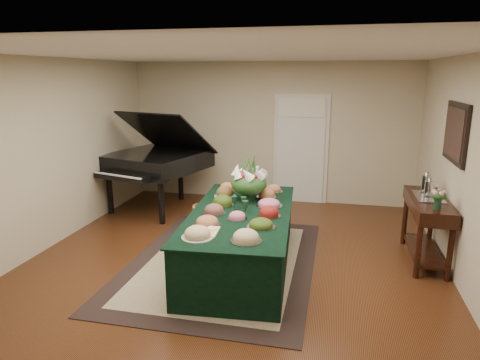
% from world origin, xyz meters
% --- Properties ---
extents(ground, '(6.00, 6.00, 0.00)m').
position_xyz_m(ground, '(0.00, 0.00, 0.00)').
color(ground, black).
rests_on(ground, ground).
extents(area_rug, '(2.41, 3.37, 0.01)m').
position_xyz_m(area_rug, '(-0.15, -0.11, 0.01)').
color(area_rug, black).
rests_on(area_rug, ground).
extents(kitchen_doorway, '(1.05, 0.07, 2.10)m').
position_xyz_m(kitchen_doorway, '(0.60, 2.97, 1.02)').
color(kitchen_doorway, beige).
rests_on(kitchen_doorway, ground).
extents(buffet_table, '(1.44, 2.75, 0.75)m').
position_xyz_m(buffet_table, '(0.12, -0.16, 0.38)').
color(buffet_table, black).
rests_on(buffet_table, ground).
extents(food_platters, '(1.08, 2.32, 0.12)m').
position_xyz_m(food_platters, '(0.10, -0.15, 0.80)').
color(food_platters, '#B9B9C2').
rests_on(food_platters, buffet_table).
extents(cutting_board, '(0.35, 0.35, 0.10)m').
position_xyz_m(cutting_board, '(-0.13, -0.96, 0.79)').
color(cutting_board, tan).
rests_on(cutting_board, buffet_table).
extents(green_goblets, '(0.26, 0.24, 0.18)m').
position_xyz_m(green_goblets, '(0.11, -0.15, 0.84)').
color(green_goblets, '#13311E').
rests_on(green_goblets, buffet_table).
extents(floral_centerpiece, '(0.52, 0.52, 0.52)m').
position_xyz_m(floral_centerpiece, '(0.11, 0.37, 1.06)').
color(floral_centerpiece, '#13311E').
rests_on(floral_centerpiece, buffet_table).
extents(grand_piano, '(1.97, 2.10, 1.83)m').
position_xyz_m(grand_piano, '(-1.92, 1.90, 0.93)').
color(grand_piano, black).
rests_on(grand_piano, ground).
extents(wicker_basket, '(0.45, 0.45, 0.28)m').
position_xyz_m(wicker_basket, '(-0.85, 1.40, 0.14)').
color(wicker_basket, '#A37D41').
rests_on(wicker_basket, ground).
extents(mahogany_sideboard, '(0.45, 1.35, 0.88)m').
position_xyz_m(mahogany_sideboard, '(2.50, 0.55, 0.68)').
color(mahogany_sideboard, black).
rests_on(mahogany_sideboard, ground).
extents(tea_service, '(0.34, 0.58, 0.30)m').
position_xyz_m(tea_service, '(2.50, 0.71, 0.99)').
color(tea_service, '#B9B9C2').
rests_on(tea_service, mahogany_sideboard).
extents(pink_bouquet, '(0.20, 0.20, 0.25)m').
position_xyz_m(pink_bouquet, '(2.50, 0.09, 1.04)').
color(pink_bouquet, '#13311E').
rests_on(pink_bouquet, mahogany_sideboard).
extents(wall_painting, '(0.05, 0.95, 0.75)m').
position_xyz_m(wall_painting, '(2.72, 0.55, 1.75)').
color(wall_painting, black).
rests_on(wall_painting, ground).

